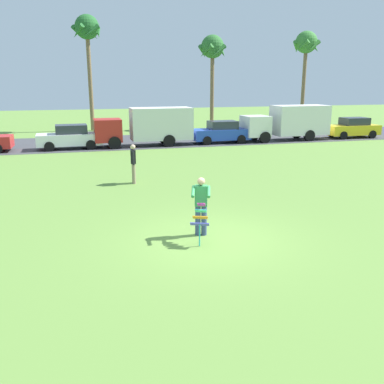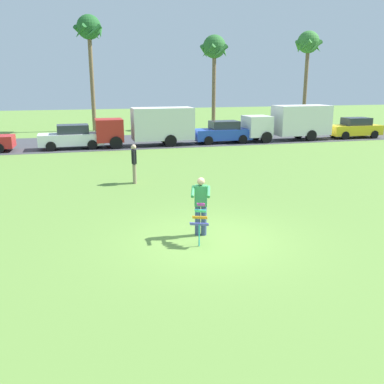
{
  "view_description": "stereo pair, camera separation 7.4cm",
  "coord_description": "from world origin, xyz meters",
  "views": [
    {
      "loc": [
        -3.47,
        -10.72,
        4.38
      ],
      "look_at": [
        -0.17,
        1.43,
        1.05
      ],
      "focal_mm": 39.22,
      "sensor_mm": 36.0,
      "label": 1
    },
    {
      "loc": [
        -3.4,
        -10.74,
        4.38
      ],
      "look_at": [
        -0.17,
        1.43,
        1.05
      ],
      "focal_mm": 39.22,
      "sensor_mm": 36.0,
      "label": 2
    }
  ],
  "objects": [
    {
      "name": "kite_held",
      "position": [
        -0.39,
        -0.26,
        0.74
      ],
      "size": [
        0.57,
        0.72,
        1.11
      ],
      "color": "#D83399",
      "rests_on": "ground"
    },
    {
      "name": "palm_tree_centre_far",
      "position": [
        8.97,
        27.9,
        7.1
      ],
      "size": [
        2.58,
        2.71,
        8.52
      ],
      "color": "brown",
      "rests_on": "ground"
    },
    {
      "name": "palm_tree_far_left",
      "position": [
        18.4,
        27.67,
        7.63
      ],
      "size": [
        2.58,
        2.71,
        9.09
      ],
      "color": "brown",
      "rests_on": "ground"
    },
    {
      "name": "road_strip",
      "position": [
        0.0,
        20.76,
        0.01
      ],
      "size": [
        120.0,
        8.0,
        0.01
      ],
      "primitive_type": "cube",
      "color": "#424247",
      "rests_on": "ground"
    },
    {
      "name": "person_walker_near",
      "position": [
        -1.21,
        7.42,
        0.93
      ],
      "size": [
        0.26,
        0.57,
        1.73
      ],
      "color": "gray",
      "rests_on": "ground"
    },
    {
      "name": "ground_plane",
      "position": [
        0.0,
        0.0,
        0.0
      ],
      "size": [
        120.0,
        120.0,
        0.0
      ],
      "primitive_type": "plane",
      "color": "olive"
    },
    {
      "name": "parked_car_white",
      "position": [
        -4.01,
        18.36,
        0.77
      ],
      "size": [
        4.26,
        1.95,
        1.6
      ],
      "color": "white",
      "rests_on": "ground"
    },
    {
      "name": "parked_truck_red_cab",
      "position": [
        1.36,
        18.36,
        1.41
      ],
      "size": [
        6.71,
        2.15,
        2.62
      ],
      "color": "#B2231E",
      "rests_on": "ground"
    },
    {
      "name": "parked_car_yellow",
      "position": [
        17.72,
        18.36,
        0.77
      ],
      "size": [
        4.22,
        1.87,
        1.6
      ],
      "color": "yellow",
      "rests_on": "ground"
    },
    {
      "name": "parked_car_blue",
      "position": [
        6.62,
        18.36,
        0.77
      ],
      "size": [
        4.23,
        1.89,
        1.6
      ],
      "color": "#2347B7",
      "rests_on": "ground"
    },
    {
      "name": "person_kite_flyer",
      "position": [
        -0.18,
        0.41,
        0.95
      ],
      "size": [
        0.68,
        0.75,
        1.73
      ],
      "color": "#384772",
      "rests_on": "ground"
    },
    {
      "name": "palm_tree_right_near",
      "position": [
        -2.11,
        29.08,
        8.46
      ],
      "size": [
        2.58,
        2.71,
        10.0
      ],
      "color": "brown",
      "rests_on": "ground"
    },
    {
      "name": "parked_truck_white_box",
      "position": [
        12.15,
        18.36,
        1.41
      ],
      "size": [
        6.76,
        2.27,
        2.62
      ],
      "color": "silver",
      "rests_on": "ground"
    }
  ]
}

